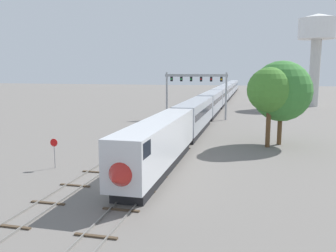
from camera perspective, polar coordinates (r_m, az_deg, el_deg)
name	(u,v)px	position (r m, az deg, el deg)	size (l,w,h in m)	color
ground_plane	(124,182)	(30.92, -7.02, -8.80)	(400.00, 400.00, 0.00)	slate
track_main	(217,109)	(88.48, 7.82, 2.76)	(2.60, 200.00, 0.16)	slate
track_near	(179,118)	(69.62, 1.70, 1.20)	(2.60, 160.00, 0.16)	slate
passenger_train	(220,96)	(96.89, 8.35, 4.79)	(3.04, 149.81, 4.80)	silver
signal_gantry	(196,85)	(69.03, 4.48, 6.55)	(12.10, 0.49, 8.99)	#999BA0
water_tower	(317,35)	(101.49, 22.64, 13.30)	(9.54, 9.54, 23.53)	beige
stop_sign	(54,149)	(36.08, -17.67, -3.51)	(0.76, 0.08, 2.88)	gray
trackside_tree_left	(270,90)	(44.88, 15.90, 5.50)	(5.43, 5.43, 9.73)	brown
trackside_tree_mid	(281,91)	(46.93, 17.62, 5.30)	(7.52, 7.52, 10.54)	brown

